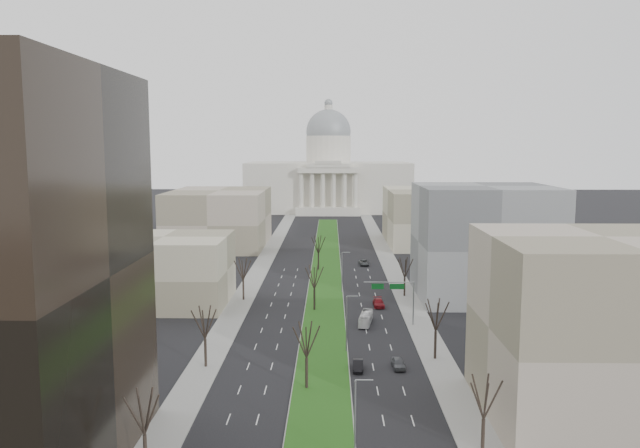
# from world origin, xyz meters

# --- Properties ---
(ground) EXTENTS (600.00, 600.00, 0.00)m
(ground) POSITION_xyz_m (0.00, 120.00, 0.00)
(ground) COLOR black
(ground) RESTS_ON ground
(median) EXTENTS (8.00, 222.03, 0.20)m
(median) POSITION_xyz_m (0.00, 118.99, 0.10)
(median) COLOR #999993
(median) RESTS_ON ground
(sidewalk_left) EXTENTS (5.00, 330.00, 0.15)m
(sidewalk_left) POSITION_xyz_m (-17.50, 95.00, 0.07)
(sidewalk_left) COLOR gray
(sidewalk_left) RESTS_ON ground
(sidewalk_right) EXTENTS (5.00, 330.00, 0.15)m
(sidewalk_right) POSITION_xyz_m (17.50, 95.00, 0.07)
(sidewalk_right) COLOR gray
(sidewalk_right) RESTS_ON ground
(capitol) EXTENTS (80.00, 46.00, 55.00)m
(capitol) POSITION_xyz_m (0.00, 269.59, 16.31)
(capitol) COLOR beige
(capitol) RESTS_ON ground
(building_beige_left) EXTENTS (26.00, 22.00, 14.00)m
(building_beige_left) POSITION_xyz_m (-33.00, 85.00, 7.00)
(building_beige_left) COLOR gray
(building_beige_left) RESTS_ON ground
(building_tan_right) EXTENTS (26.00, 24.00, 22.00)m
(building_tan_right) POSITION_xyz_m (33.00, 32.00, 11.00)
(building_tan_right) COLOR gray
(building_tan_right) RESTS_ON ground
(building_grey_right) EXTENTS (28.00, 26.00, 24.00)m
(building_grey_right) POSITION_xyz_m (34.00, 92.00, 12.00)
(building_grey_right) COLOR slate
(building_grey_right) RESTS_ON ground
(building_far_left) EXTENTS (30.00, 40.00, 18.00)m
(building_far_left) POSITION_xyz_m (-35.00, 160.00, 9.00)
(building_far_left) COLOR gray
(building_far_left) RESTS_ON ground
(building_far_right) EXTENTS (30.00, 40.00, 18.00)m
(building_far_right) POSITION_xyz_m (35.00, 165.00, 9.00)
(building_far_right) COLOR gray
(building_far_right) RESTS_ON ground
(tree_left_near) EXTENTS (5.10, 5.10, 9.18)m
(tree_left_near) POSITION_xyz_m (-17.20, 18.00, 6.61)
(tree_left_near) COLOR black
(tree_left_near) RESTS_ON ground
(tree_left_mid) EXTENTS (5.40, 5.40, 9.72)m
(tree_left_mid) POSITION_xyz_m (-17.20, 48.00, 7.00)
(tree_left_mid) COLOR black
(tree_left_mid) RESTS_ON ground
(tree_left_far) EXTENTS (5.28, 5.28, 9.50)m
(tree_left_far) POSITION_xyz_m (-17.20, 88.00, 6.84)
(tree_left_far) COLOR black
(tree_left_far) RESTS_ON ground
(tree_right_near) EXTENTS (5.16, 5.16, 9.29)m
(tree_right_near) POSITION_xyz_m (17.20, 22.00, 6.69)
(tree_right_near) COLOR black
(tree_right_near) RESTS_ON ground
(tree_right_mid) EXTENTS (5.52, 5.52, 9.94)m
(tree_right_mid) POSITION_xyz_m (17.20, 52.00, 7.16)
(tree_right_mid) COLOR black
(tree_right_mid) RESTS_ON ground
(tree_right_far) EXTENTS (5.04, 5.04, 9.07)m
(tree_right_far) POSITION_xyz_m (17.20, 92.00, 6.53)
(tree_right_far) COLOR black
(tree_right_far) RESTS_ON ground
(tree_median_a) EXTENTS (5.40, 5.40, 9.72)m
(tree_median_a) POSITION_xyz_m (-2.00, 40.00, 7.00)
(tree_median_a) COLOR black
(tree_median_a) RESTS_ON ground
(tree_median_b) EXTENTS (5.40, 5.40, 9.72)m
(tree_median_b) POSITION_xyz_m (-2.00, 80.00, 7.00)
(tree_median_b) COLOR black
(tree_median_b) RESTS_ON ground
(tree_median_c) EXTENTS (5.40, 5.40, 9.72)m
(tree_median_c) POSITION_xyz_m (-2.00, 120.00, 7.00)
(tree_median_c) COLOR black
(tree_median_c) RESTS_ON ground
(streetlamp_median_a) EXTENTS (1.90, 0.20, 9.16)m
(streetlamp_median_a) POSITION_xyz_m (3.76, 20.00, 4.81)
(streetlamp_median_a) COLOR gray
(streetlamp_median_a) RESTS_ON ground
(streetlamp_median_b) EXTENTS (1.90, 0.20, 9.16)m
(streetlamp_median_b) POSITION_xyz_m (3.76, 55.00, 4.81)
(streetlamp_median_b) COLOR gray
(streetlamp_median_b) RESTS_ON ground
(streetlamp_median_c) EXTENTS (1.90, 0.20, 9.16)m
(streetlamp_median_c) POSITION_xyz_m (3.76, 95.00, 4.81)
(streetlamp_median_c) COLOR gray
(streetlamp_median_c) RESTS_ON ground
(mast_arm_signs) EXTENTS (9.12, 0.24, 8.09)m
(mast_arm_signs) POSITION_xyz_m (13.49, 70.03, 6.11)
(mast_arm_signs) COLOR gray
(mast_arm_signs) RESTS_ON ground
(car_grey_near) EXTENTS (1.96, 4.37, 1.46)m
(car_grey_near) POSITION_xyz_m (11.16, 48.11, 0.73)
(car_grey_near) COLOR #4D4F55
(car_grey_near) RESTS_ON ground
(car_black) EXTENTS (1.64, 4.35, 1.42)m
(car_black) POSITION_xyz_m (5.20, 47.24, 0.71)
(car_black) COLOR black
(car_black) RESTS_ON ground
(car_red) EXTENTS (2.25, 5.27, 1.52)m
(car_red) POSITION_xyz_m (10.95, 83.25, 0.76)
(car_red) COLOR maroon
(car_red) RESTS_ON ground
(car_grey_far) EXTENTS (2.85, 5.41, 1.45)m
(car_grey_far) POSITION_xyz_m (10.28, 126.94, 0.73)
(car_grey_far) COLOR #414447
(car_grey_far) RESTS_ON ground
(box_van) EXTENTS (3.10, 7.98, 2.17)m
(box_van) POSITION_xyz_m (7.64, 70.75, 1.08)
(box_van) COLOR white
(box_van) RESTS_ON ground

